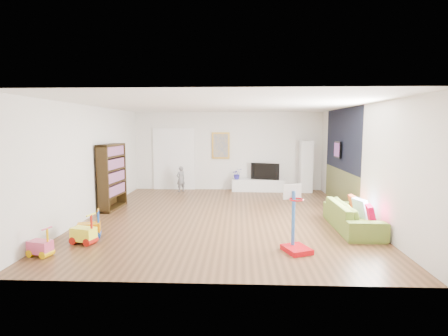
{
  "coord_description": "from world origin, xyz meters",
  "views": [
    {
      "loc": [
        0.36,
        -8.4,
        2.18
      ],
      "look_at": [
        0.0,
        0.4,
        1.15
      ],
      "focal_mm": 28.0,
      "sensor_mm": 36.0,
      "label": 1
    }
  ],
  "objects_px": {
    "media_console": "(258,185)",
    "basketball_hoop": "(297,219)",
    "sofa": "(352,216)",
    "bookshelf": "(112,177)"
  },
  "relations": [
    {
      "from": "media_console",
      "to": "basketball_hoop",
      "type": "height_order",
      "value": "basketball_hoop"
    },
    {
      "from": "sofa",
      "to": "basketball_hoop",
      "type": "relative_size",
      "value": 1.66
    },
    {
      "from": "sofa",
      "to": "media_console",
      "type": "bearing_deg",
      "value": 21.58
    },
    {
      "from": "media_console",
      "to": "sofa",
      "type": "bearing_deg",
      "value": -66.37
    },
    {
      "from": "bookshelf",
      "to": "basketball_hoop",
      "type": "xyz_separation_m",
      "value": [
        4.4,
        -3.11,
        -0.28
      ]
    },
    {
      "from": "media_console",
      "to": "sofa",
      "type": "xyz_separation_m",
      "value": [
        1.77,
        -4.45,
        0.08
      ]
    },
    {
      "from": "media_console",
      "to": "basketball_hoop",
      "type": "xyz_separation_m",
      "value": [
        0.35,
        -5.88,
        0.39
      ]
    },
    {
      "from": "sofa",
      "to": "basketball_hoop",
      "type": "xyz_separation_m",
      "value": [
        -1.42,
        -1.43,
        0.31
      ]
    },
    {
      "from": "basketball_hoop",
      "to": "sofa",
      "type": "bearing_deg",
      "value": 22.89
    },
    {
      "from": "basketball_hoop",
      "to": "bookshelf",
      "type": "bearing_deg",
      "value": 122.29
    }
  ]
}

